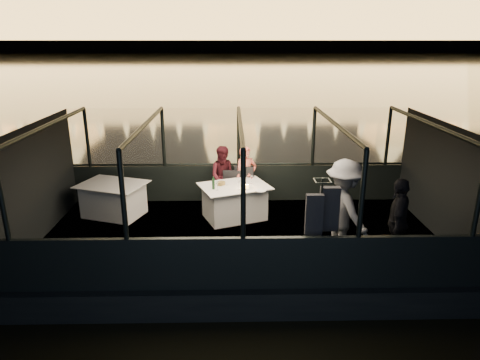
{
  "coord_description": "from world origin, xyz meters",
  "views": [
    {
      "loc": [
        -0.17,
        -8.01,
        4.32
      ],
      "look_at": [
        0.0,
        0.4,
        1.55
      ],
      "focal_mm": 32.0,
      "sensor_mm": 36.0,
      "label": 1
    }
  ],
  "objects_px": {
    "coat_stand": "(319,229)",
    "wine_bottle": "(213,182)",
    "dining_table_aft": "(114,199)",
    "chair_port_left": "(232,192)",
    "passenger_stripe": "(343,214)",
    "person_man_maroon": "(224,176)",
    "person_woman_coral": "(246,176)",
    "passenger_dark": "(398,219)",
    "chair_port_right": "(244,192)",
    "dining_table_central": "(235,202)"
  },
  "relations": [
    {
      "from": "person_man_maroon",
      "to": "chair_port_left",
      "type": "bearing_deg",
      "value": -55.57
    },
    {
      "from": "chair_port_right",
      "to": "passenger_stripe",
      "type": "distance_m",
      "value": 2.9
    },
    {
      "from": "passenger_stripe",
      "to": "wine_bottle",
      "type": "relative_size",
      "value": 6.61
    },
    {
      "from": "chair_port_left",
      "to": "person_woman_coral",
      "type": "bearing_deg",
      "value": 45.98
    },
    {
      "from": "dining_table_aft",
      "to": "passenger_stripe",
      "type": "bearing_deg",
      "value": -23.97
    },
    {
      "from": "passenger_stripe",
      "to": "person_woman_coral",
      "type": "bearing_deg",
      "value": 8.31
    },
    {
      "from": "coat_stand",
      "to": "wine_bottle",
      "type": "xyz_separation_m",
      "value": [
        -1.81,
        2.37,
        0.02
      ]
    },
    {
      "from": "chair_port_right",
      "to": "coat_stand",
      "type": "bearing_deg",
      "value": -48.3
    },
    {
      "from": "passenger_stripe",
      "to": "chair_port_left",
      "type": "bearing_deg",
      "value": 16.31
    },
    {
      "from": "coat_stand",
      "to": "wine_bottle",
      "type": "relative_size",
      "value": 6.29
    },
    {
      "from": "chair_port_left",
      "to": "passenger_dark",
      "type": "height_order",
      "value": "passenger_dark"
    },
    {
      "from": "passenger_dark",
      "to": "chair_port_right",
      "type": "bearing_deg",
      "value": -109.41
    },
    {
      "from": "dining_table_central",
      "to": "passenger_stripe",
      "type": "distance_m",
      "value": 2.72
    },
    {
      "from": "person_woman_coral",
      "to": "coat_stand",
      "type": "bearing_deg",
      "value": -95.76
    },
    {
      "from": "person_woman_coral",
      "to": "wine_bottle",
      "type": "bearing_deg",
      "value": -151.83
    },
    {
      "from": "dining_table_aft",
      "to": "chair_port_left",
      "type": "bearing_deg",
      "value": 4.92
    },
    {
      "from": "dining_table_aft",
      "to": "passenger_dark",
      "type": "relative_size",
      "value": 0.89
    },
    {
      "from": "chair_port_right",
      "to": "person_man_maroon",
      "type": "bearing_deg",
      "value": 170.98
    },
    {
      "from": "chair_port_right",
      "to": "passenger_dark",
      "type": "height_order",
      "value": "passenger_dark"
    },
    {
      "from": "dining_table_central",
      "to": "chair_port_right",
      "type": "relative_size",
      "value": 1.45
    },
    {
      "from": "person_woman_coral",
      "to": "wine_bottle",
      "type": "relative_size",
      "value": 5.23
    },
    {
      "from": "coat_stand",
      "to": "passenger_dark",
      "type": "relative_size",
      "value": 1.11
    },
    {
      "from": "person_man_maroon",
      "to": "passenger_stripe",
      "type": "height_order",
      "value": "passenger_stripe"
    },
    {
      "from": "coat_stand",
      "to": "person_man_maroon",
      "type": "height_order",
      "value": "coat_stand"
    },
    {
      "from": "person_woman_coral",
      "to": "passenger_dark",
      "type": "relative_size",
      "value": 0.92
    },
    {
      "from": "dining_table_aft",
      "to": "person_man_maroon",
      "type": "relative_size",
      "value": 0.96
    },
    {
      "from": "person_man_maroon",
      "to": "passenger_dark",
      "type": "distance_m",
      "value": 4.16
    },
    {
      "from": "passenger_stripe",
      "to": "passenger_dark",
      "type": "xyz_separation_m",
      "value": [
        0.9,
        -0.22,
        0.0
      ]
    },
    {
      "from": "coat_stand",
      "to": "passenger_stripe",
      "type": "bearing_deg",
      "value": 51.67
    },
    {
      "from": "dining_table_central",
      "to": "chair_port_left",
      "type": "bearing_deg",
      "value": 96.58
    },
    {
      "from": "dining_table_central",
      "to": "person_man_maroon",
      "type": "bearing_deg",
      "value": 108.05
    },
    {
      "from": "chair_port_left",
      "to": "passenger_stripe",
      "type": "xyz_separation_m",
      "value": [
        1.99,
        -2.31,
        0.4
      ]
    },
    {
      "from": "dining_table_central",
      "to": "passenger_stripe",
      "type": "height_order",
      "value": "passenger_stripe"
    },
    {
      "from": "person_woman_coral",
      "to": "chair_port_left",
      "type": "bearing_deg",
      "value": -164.57
    },
    {
      "from": "chair_port_left",
      "to": "chair_port_right",
      "type": "xyz_separation_m",
      "value": [
        0.28,
        0.0,
        0.0
      ]
    },
    {
      "from": "person_woman_coral",
      "to": "passenger_dark",
      "type": "bearing_deg",
      "value": -71.38
    },
    {
      "from": "dining_table_aft",
      "to": "passenger_dark",
      "type": "distance_m",
      "value": 6.05
    },
    {
      "from": "dining_table_aft",
      "to": "wine_bottle",
      "type": "height_order",
      "value": "wine_bottle"
    },
    {
      "from": "dining_table_central",
      "to": "chair_port_right",
      "type": "bearing_deg",
      "value": 63.18
    },
    {
      "from": "dining_table_aft",
      "to": "person_woman_coral",
      "type": "xyz_separation_m",
      "value": [
        3.02,
        0.5,
        0.36
      ]
    },
    {
      "from": "chair_port_left",
      "to": "wine_bottle",
      "type": "bearing_deg",
      "value": -114.33
    },
    {
      "from": "person_man_maroon",
      "to": "coat_stand",
      "type": "bearing_deg",
      "value": -63.93
    },
    {
      "from": "dining_table_central",
      "to": "person_woman_coral",
      "type": "relative_size",
      "value": 0.98
    },
    {
      "from": "person_woman_coral",
      "to": "wine_bottle",
      "type": "xyz_separation_m",
      "value": [
        -0.73,
        -0.94,
        0.17
      ]
    },
    {
      "from": "chair_port_left",
      "to": "dining_table_central",
      "type": "bearing_deg",
      "value": -76.71
    },
    {
      "from": "dining_table_aft",
      "to": "passenger_dark",
      "type": "xyz_separation_m",
      "value": [
        5.58,
        -2.3,
        0.47
      ]
    },
    {
      "from": "dining_table_central",
      "to": "wine_bottle",
      "type": "height_order",
      "value": "wine_bottle"
    },
    {
      "from": "dining_table_central",
      "to": "chair_port_right",
      "type": "xyz_separation_m",
      "value": [
        0.23,
        0.45,
        0.06
      ]
    },
    {
      "from": "person_man_maroon",
      "to": "dining_table_aft",
      "type": "bearing_deg",
      "value": -168.34
    },
    {
      "from": "dining_table_aft",
      "to": "person_woman_coral",
      "type": "distance_m",
      "value": 3.08
    }
  ]
}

